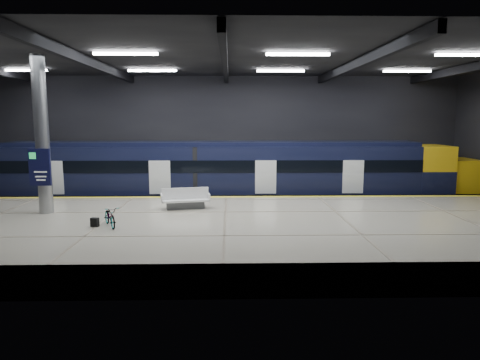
{
  "coord_description": "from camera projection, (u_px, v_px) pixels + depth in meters",
  "views": [
    {
      "loc": [
        0.23,
        -19.93,
        5.22
      ],
      "look_at": [
        0.72,
        1.5,
        2.2
      ],
      "focal_mm": 32.0,
      "sensor_mm": 36.0,
      "label": 1
    }
  ],
  "objects": [
    {
      "name": "ground",
      "position": [
        226.0,
        230.0,
        20.46
      ],
      "size": [
        30.0,
        30.0,
        0.0
      ],
      "primitive_type": "plane",
      "color": "black",
      "rests_on": "ground"
    },
    {
      "name": "room_shell",
      "position": [
        225.0,
        109.0,
        19.66
      ],
      "size": [
        30.1,
        16.1,
        8.05
      ],
      "color": "black",
      "rests_on": "ground"
    },
    {
      "name": "platform",
      "position": [
        225.0,
        232.0,
        17.9
      ],
      "size": [
        30.0,
        11.0,
        1.1
      ],
      "primitive_type": "cube",
      "color": "#B7B09A",
      "rests_on": "ground"
    },
    {
      "name": "safety_strip",
      "position": [
        226.0,
        197.0,
        23.02
      ],
      "size": [
        30.0,
        0.4,
        0.01
      ],
      "primitive_type": "cube",
      "color": "yellow",
      "rests_on": "platform"
    },
    {
      "name": "rails",
      "position": [
        227.0,
        205.0,
        25.89
      ],
      "size": [
        30.0,
        1.52,
        0.16
      ],
      "color": "gray",
      "rests_on": "ground"
    },
    {
      "name": "train",
      "position": [
        244.0,
        173.0,
        25.63
      ],
      "size": [
        29.4,
        2.84,
        3.79
      ],
      "color": "black",
      "rests_on": "ground"
    },
    {
      "name": "bench",
      "position": [
        185.0,
        201.0,
        19.98
      ],
      "size": [
        2.38,
        1.34,
        0.99
      ],
      "rotation": [
        0.0,
        0.0,
        0.2
      ],
      "color": "#595B60",
      "rests_on": "platform"
    },
    {
      "name": "bicycle",
      "position": [
        110.0,
        216.0,
        16.6
      ],
      "size": [
        1.19,
        1.6,
        0.8
      ],
      "primitive_type": "imported",
      "rotation": [
        0.0,
        0.0,
        0.49
      ],
      "color": "#99999E",
      "rests_on": "platform"
    },
    {
      "name": "pannier_bag",
      "position": [
        95.0,
        222.0,
        16.62
      ],
      "size": [
        0.34,
        0.26,
        0.35
      ],
      "primitive_type": "cube",
      "rotation": [
        0.0,
        0.0,
        -0.28
      ],
      "color": "black",
      "rests_on": "platform"
    },
    {
      "name": "info_column",
      "position": [
        42.0,
        137.0,
        18.63
      ],
      "size": [
        0.9,
        0.78,
        6.9
      ],
      "color": "#9EA0A5",
      "rests_on": "platform"
    }
  ]
}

